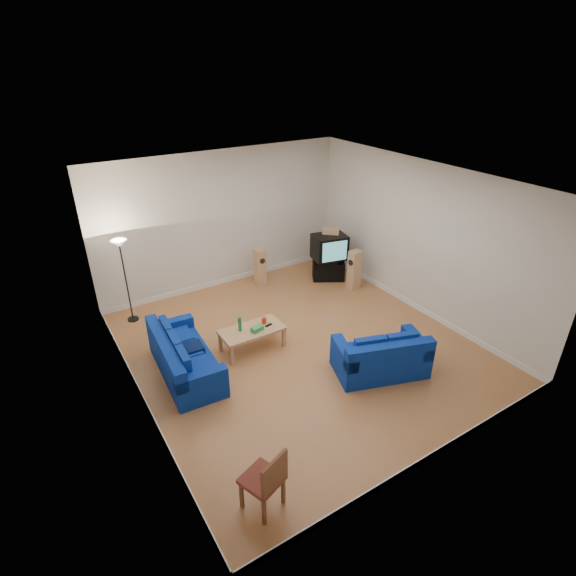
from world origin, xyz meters
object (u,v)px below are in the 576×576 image
sofa_loveseat (381,359)px  tv_stand (328,270)px  television (329,247)px  sofa_three_seat (183,360)px  coffee_table (252,331)px

sofa_loveseat → tv_stand: bearing=86.0°
tv_stand → television: television is taller
sofa_three_seat → sofa_loveseat: sofa_loveseat is taller
sofa_loveseat → tv_stand: (1.45, 3.49, -0.06)m
coffee_table → tv_stand: size_ratio=1.57×
sofa_three_seat → sofa_loveseat: 3.47m
coffee_table → television: television is taller
coffee_table → tv_stand: (3.02, 1.64, -0.15)m
coffee_table → tv_stand: bearing=28.5°
tv_stand → television: (-0.04, -0.05, 0.65)m
tv_stand → television: size_ratio=0.87×
sofa_three_seat → television: size_ratio=2.29×
coffee_table → television: size_ratio=1.37×
tv_stand → sofa_three_seat: bearing=-128.8°
sofa_loveseat → tv_stand: sofa_loveseat is taller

